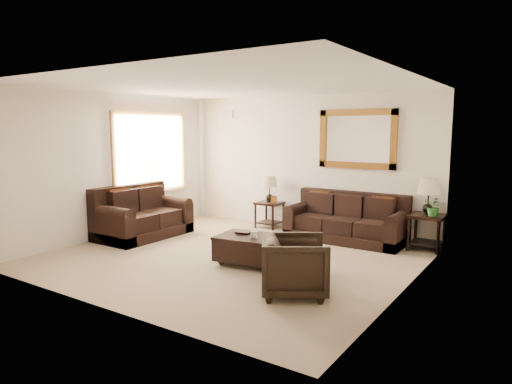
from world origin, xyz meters
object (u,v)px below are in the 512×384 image
Objects in this scene: sofa at (347,223)px; armchair at (295,263)px; end_table_right at (428,203)px; end_table_left at (270,194)px; loveseat at (141,218)px; coffee_table at (260,248)px.

armchair is (0.55, -2.99, 0.09)m from sofa.
end_table_right is at bearing 4.20° from sofa.
loveseat is at bearing -129.03° from end_table_left.
end_table_left is 2.73m from coffee_table.
loveseat is at bearing 42.34° from armchair.
sofa is 1.48m from end_table_right.
end_table_right is at bearing 44.00° from coffee_table.
end_table_right reaches higher than sofa.
loveseat reaches higher than coffee_table.
end_table_right is 3.23m from armchair.
end_table_right is at bearing -67.47° from loveseat.
end_table_left reaches higher than coffee_table.
loveseat is at bearing -150.96° from sofa.
end_table_right is at bearing -47.29° from armchair.
end_table_left is 3.15m from end_table_right.
loveseat is 1.24× the size of coffee_table.
sofa is 3.88m from loveseat.
coffee_table is (-0.45, -2.23, -0.04)m from sofa.
coffee_table is 1.26m from armchair.
end_table_left is 0.78× the size of coffee_table.
sofa is 1.80m from end_table_left.
end_table_left is (1.63, 2.02, 0.35)m from loveseat.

